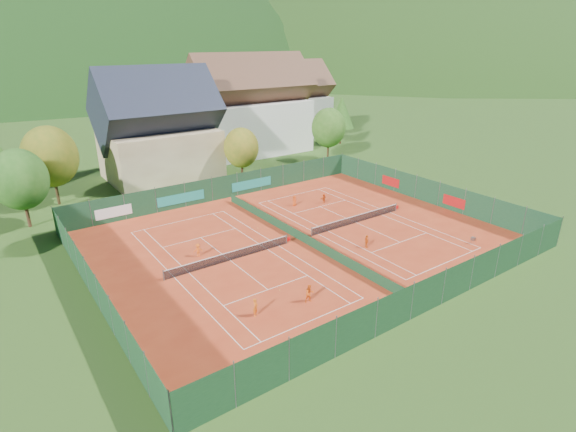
# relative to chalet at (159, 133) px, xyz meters

# --- Properties ---
(ground) EXTENTS (600.00, 600.00, 0.00)m
(ground) POSITION_rel_chalet_xyz_m (3.00, -30.00, -6.64)
(ground) COLOR #274917
(ground) RESTS_ON ground
(clay_pad) EXTENTS (40.00, 32.00, 0.01)m
(clay_pad) POSITION_rel_chalet_xyz_m (3.00, -30.00, -6.62)
(clay_pad) COLOR #B1361A
(clay_pad) RESTS_ON ground
(court_markings_left) EXTENTS (11.03, 23.83, 0.00)m
(court_markings_left) POSITION_rel_chalet_xyz_m (-5.00, -30.00, -6.61)
(court_markings_left) COLOR white
(court_markings_left) RESTS_ON ground
(court_markings_right) EXTENTS (11.03, 23.83, 0.00)m
(court_markings_right) POSITION_rel_chalet_xyz_m (11.00, -30.00, -6.61)
(court_markings_right) COLOR white
(court_markings_right) RESTS_ON ground
(tennis_net_left) EXTENTS (13.30, 0.10, 1.02)m
(tennis_net_left) POSITION_rel_chalet_xyz_m (-4.85, -30.00, -6.12)
(tennis_net_left) COLOR #59595B
(tennis_net_left) RESTS_ON ground
(tennis_net_right) EXTENTS (13.30, 0.10, 1.02)m
(tennis_net_right) POSITION_rel_chalet_xyz_m (11.15, -30.00, -6.12)
(tennis_net_right) COLOR #59595B
(tennis_net_right) RESTS_ON ground
(court_divider) EXTENTS (0.03, 28.80, 1.00)m
(court_divider) POSITION_rel_chalet_xyz_m (3.00, -30.00, -6.12)
(court_divider) COLOR #153A20
(court_divider) RESTS_ON ground
(fence_north) EXTENTS (40.00, 0.10, 3.00)m
(fence_north) POSITION_rel_chalet_xyz_m (2.54, -14.01, -5.16)
(fence_north) COLOR #143920
(fence_north) RESTS_ON ground
(fence_south) EXTENTS (40.00, 0.04, 3.00)m
(fence_south) POSITION_rel_chalet_xyz_m (3.00, -46.00, -5.12)
(fence_south) COLOR #123219
(fence_south) RESTS_ON ground
(fence_west) EXTENTS (0.04, 32.00, 3.00)m
(fence_west) POSITION_rel_chalet_xyz_m (-17.00, -30.00, -5.12)
(fence_west) COLOR #14391E
(fence_west) RESTS_ON ground
(fence_east) EXTENTS (0.09, 32.00, 3.00)m
(fence_east) POSITION_rel_chalet_xyz_m (23.00, -29.95, -5.14)
(fence_east) COLOR #163D23
(fence_east) RESTS_ON ground
(chalet) EXTENTS (16.20, 12.00, 16.00)m
(chalet) POSITION_rel_chalet_xyz_m (0.00, 0.00, 0.00)
(chalet) COLOR beige
(chalet) RESTS_ON ground
(hotel_block_a) EXTENTS (21.60, 11.00, 17.25)m
(hotel_block_a) POSITION_rel_chalet_xyz_m (19.00, 6.00, 0.76)
(hotel_block_a) COLOR silver
(hotel_block_a) RESTS_ON ground
(hotel_block_b) EXTENTS (17.28, 10.00, 15.50)m
(hotel_block_b) POSITION_rel_chalet_xyz_m (33.00, 14.00, -0.01)
(hotel_block_b) COLOR silver
(hotel_block_b) RESTS_ON ground
(tree_west_front) EXTENTS (5.72, 5.72, 8.69)m
(tree_west_front) POSITION_rel_chalet_xyz_m (-19.00, -10.00, -1.23)
(tree_west_front) COLOR #4C2D1B
(tree_west_front) RESTS_ON ground
(tree_west_mid) EXTENTS (6.44, 6.44, 9.78)m
(tree_west_mid) POSITION_rel_chalet_xyz_m (-15.00, -4.00, -0.56)
(tree_west_mid) COLOR #402C17
(tree_west_mid) RESTS_ON ground
(tree_center) EXTENTS (5.01, 5.01, 7.60)m
(tree_center) POSITION_rel_chalet_xyz_m (9.00, -8.00, -1.91)
(tree_center) COLOR #422C17
(tree_center) RESTS_ON ground
(tree_east_front) EXTENTS (5.72, 5.72, 8.69)m
(tree_east_front) POSITION_rel_chalet_xyz_m (27.00, -6.00, -1.23)
(tree_east_front) COLOR #432D18
(tree_east_front) RESTS_ON ground
(tree_east_mid) EXTENTS (5.04, 5.04, 9.00)m
(tree_east_mid) POSITION_rel_chalet_xyz_m (37.00, 2.00, -0.56)
(tree_east_mid) COLOR #432E18
(tree_east_mid) RESTS_ON ground
(tree_east_back) EXTENTS (7.15, 7.15, 10.86)m
(tree_east_back) POSITION_rel_chalet_xyz_m (29.00, 10.00, 0.12)
(tree_east_back) COLOR #4E351C
(tree_east_back) RESTS_ON ground
(mountain_backdrop) EXTENTS (820.00, 530.00, 242.00)m
(mountain_backdrop) POSITION_rel_chalet_xyz_m (31.54, 203.48, -46.26)
(mountain_backdrop) COLOR black
(mountain_backdrop) RESTS_ON ground
(ball_hopper) EXTENTS (0.34, 0.34, 0.80)m
(ball_hopper) POSITION_rel_chalet_xyz_m (16.67, -40.83, -6.07)
(ball_hopper) COLOR slate
(ball_hopper) RESTS_ON ground
(loose_ball_0) EXTENTS (0.07, 0.07, 0.07)m
(loose_ball_0) POSITION_rel_chalet_xyz_m (-4.26, -37.05, -6.59)
(loose_ball_0) COLOR #CCD833
(loose_ball_0) RESTS_ON ground
(loose_ball_1) EXTENTS (0.07, 0.07, 0.07)m
(loose_ball_1) POSITION_rel_chalet_xyz_m (7.91, -42.17, -6.59)
(loose_ball_1) COLOR #CCD833
(loose_ball_1) RESTS_ON ground
(loose_ball_2) EXTENTS (0.07, 0.07, 0.07)m
(loose_ball_2) POSITION_rel_chalet_xyz_m (3.93, -23.17, -6.59)
(loose_ball_2) COLOR #CCD833
(loose_ball_2) RESTS_ON ground
(loose_ball_3) EXTENTS (0.07, 0.07, 0.07)m
(loose_ball_3) POSITION_rel_chalet_xyz_m (1.12, -24.97, -6.59)
(loose_ball_3) COLOR #CCD833
(loose_ball_3) RESTS_ON ground
(loose_ball_4) EXTENTS (0.07, 0.07, 0.07)m
(loose_ball_4) POSITION_rel_chalet_xyz_m (15.07, -31.72, -6.59)
(loose_ball_4) COLOR #CCD833
(loose_ball_4) RESTS_ON ground
(player_left_near) EXTENTS (0.63, 0.61, 1.46)m
(player_left_near) POSITION_rel_chalet_xyz_m (-7.77, -38.99, -5.89)
(player_left_near) COLOR orange
(player_left_near) RESTS_ON ground
(player_left_mid) EXTENTS (0.82, 0.69, 1.51)m
(player_left_mid) POSITION_rel_chalet_xyz_m (-3.34, -39.81, -5.87)
(player_left_mid) COLOR #E95B14
(player_left_mid) RESTS_ON ground
(player_left_far) EXTENTS (0.95, 0.72, 1.30)m
(player_left_far) POSITION_rel_chalet_xyz_m (-7.03, -27.44, -5.97)
(player_left_far) COLOR #EF5A15
(player_left_far) RESTS_ON ground
(player_right_near) EXTENTS (0.63, 0.85, 1.34)m
(player_right_near) POSITION_rel_chalet_xyz_m (7.32, -35.28, -5.95)
(player_right_near) COLOR #E45B14
(player_right_near) RESTS_ON ground
(player_right_far_a) EXTENTS (0.68, 0.48, 1.31)m
(player_right_far_a) POSITION_rel_chalet_xyz_m (8.60, -21.48, -5.97)
(player_right_far_a) COLOR #D94613
(player_right_far_a) RESTS_ON ground
(player_right_far_b) EXTENTS (1.16, 0.50, 1.21)m
(player_right_far_b) POSITION_rel_chalet_xyz_m (12.20, -22.80, -6.02)
(player_right_far_b) COLOR #D64713
(player_right_far_b) RESTS_ON ground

